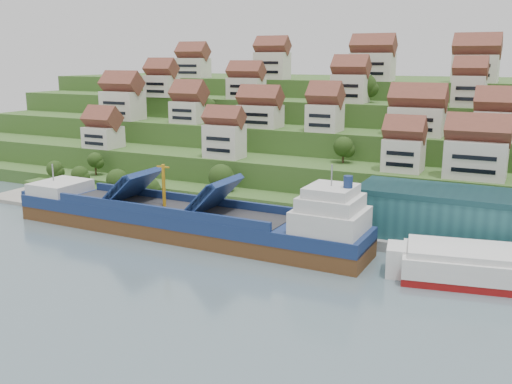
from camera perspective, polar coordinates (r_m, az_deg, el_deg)
The scene contains 11 objects.
ground at distance 121.55m, azimuth -1.88°, elevation -5.15°, with size 300.00×300.00×0.00m, color slate.
quay at distance 127.18m, azimuth 9.35°, elevation -3.97°, with size 180.00×14.00×2.20m, color gray.
pebble_beach at distance 164.39m, azimuth -17.94°, elevation -0.73°, with size 45.00×20.00×1.00m, color gray.
hillside at distance 214.08m, azimuth 11.36°, elevation 5.55°, with size 260.00×128.00×31.00m.
hillside_village at distance 171.82m, azimuth 9.21°, elevation 8.64°, with size 157.37×63.26×29.36m.
hillside_trees at distance 160.50m, azimuth 3.95°, elevation 5.56°, with size 138.77×62.78×31.17m.
warehouse at distance 122.61m, azimuth 24.19°, elevation -2.66°, with size 60.00×15.00×10.00m, color #22575D.
flagpole at distance 121.54m, azimuth 7.90°, elevation -1.89°, with size 1.28×0.16×8.00m.
beach_huts at distance 164.55m, azimuth -18.78°, elevation -0.20°, with size 14.40×3.70×2.20m.
cargo_ship at distance 125.44m, azimuth -6.61°, elevation -2.96°, with size 84.50×14.31×18.78m.
second_ship at distance 108.42m, azimuth 23.79°, elevation -6.98°, with size 35.32×18.43×9.74m.
Camera 1 is at (54.68, -101.57, 38.30)m, focal length 40.00 mm.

